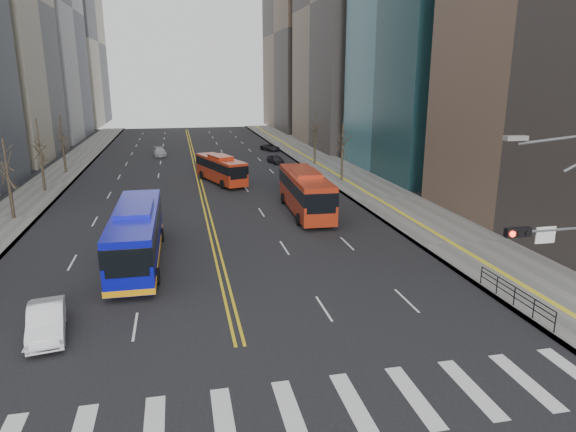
{
  "coord_description": "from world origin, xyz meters",
  "views": [
    {
      "loc": [
        -2.23,
        -15.38,
        11.54
      ],
      "look_at": [
        3.88,
        13.0,
        3.68
      ],
      "focal_mm": 32.0,
      "sensor_mm": 36.0,
      "label": 1
    }
  ],
  "objects": [
    {
      "name": "ground",
      "position": [
        0.0,
        0.0,
        0.0
      ],
      "size": [
        220.0,
        220.0,
        0.0
      ],
      "primitive_type": "plane",
      "color": "black"
    },
    {
      "name": "sidewalk_right",
      "position": [
        17.5,
        45.0,
        0.07
      ],
      "size": [
        7.0,
        130.0,
        0.15
      ],
      "primitive_type": "cube",
      "color": "slate",
      "rests_on": "ground"
    },
    {
      "name": "sidewalk_left",
      "position": [
        -16.5,
        45.0,
        0.07
      ],
      "size": [
        5.0,
        130.0,
        0.15
      ],
      "primitive_type": "cube",
      "color": "slate",
      "rests_on": "ground"
    },
    {
      "name": "crosswalk",
      "position": [
        0.0,
        0.0,
        0.01
      ],
      "size": [
        26.7,
        4.0,
        0.01
      ],
      "color": "silver",
      "rests_on": "ground"
    },
    {
      "name": "centerline",
      "position": [
        0.0,
        55.0,
        0.01
      ],
      "size": [
        0.55,
        100.0,
        0.01
      ],
      "color": "gold",
      "rests_on": "ground"
    },
    {
      "name": "signal_mast",
      "position": [
        13.77,
        2.0,
        4.86
      ],
      "size": [
        5.37,
        0.37,
        9.39
      ],
      "color": "slate",
      "rests_on": "ground"
    },
    {
      "name": "pedestrian_railing",
      "position": [
        14.3,
        6.0,
        0.82
      ],
      "size": [
        0.06,
        6.06,
        1.02
      ],
      "color": "black",
      "rests_on": "sidewalk_right"
    },
    {
      "name": "street_trees",
      "position": [
        -7.18,
        34.55,
        4.87
      ],
      "size": [
        35.2,
        47.2,
        7.6
      ],
      "color": "#2C231B",
      "rests_on": "ground"
    },
    {
      "name": "blue_bus",
      "position": [
        -5.1,
        17.18,
        1.94
      ],
      "size": [
        3.04,
        12.81,
        3.7
      ],
      "color": "#0A0DA3",
      "rests_on": "ground"
    },
    {
      "name": "red_bus_near",
      "position": [
        8.46,
        27.0,
        2.08
      ],
      "size": [
        3.31,
        11.94,
        3.74
      ],
      "color": "#A52811",
      "rests_on": "ground"
    },
    {
      "name": "red_bus_far",
      "position": [
        2.36,
        41.86,
        1.76
      ],
      "size": [
        5.12,
        10.03,
        3.14
      ],
      "color": "#A52811",
      "rests_on": "ground"
    },
    {
      "name": "car_white",
      "position": [
        -8.57,
        7.92,
        0.73
      ],
      "size": [
        2.27,
        4.6,
        1.45
      ],
      "primitive_type": "imported",
      "rotation": [
        0.0,
        0.0,
        0.17
      ],
      "color": "white",
      "rests_on": "ground"
    },
    {
      "name": "car_dark_mid",
      "position": [
        10.95,
        54.04,
        0.62
      ],
      "size": [
        2.22,
        3.89,
        1.25
      ],
      "primitive_type": "imported",
      "rotation": [
        0.0,
        0.0,
        0.21
      ],
      "color": "black",
      "rests_on": "ground"
    },
    {
      "name": "car_silver",
      "position": [
        -4.93,
        64.33,
        0.63
      ],
      "size": [
        2.18,
        4.5,
        1.26
      ],
      "primitive_type": "imported",
      "rotation": [
        0.0,
        0.0,
        0.1
      ],
      "color": "#A0A0A5",
      "rests_on": "ground"
    },
    {
      "name": "car_dark_far",
      "position": [
        12.5,
        66.78,
        0.55
      ],
      "size": [
        3.09,
        4.32,
        1.09
      ],
      "primitive_type": "imported",
      "rotation": [
        0.0,
        0.0,
        0.36
      ],
      "color": "black",
      "rests_on": "ground"
    }
  ]
}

